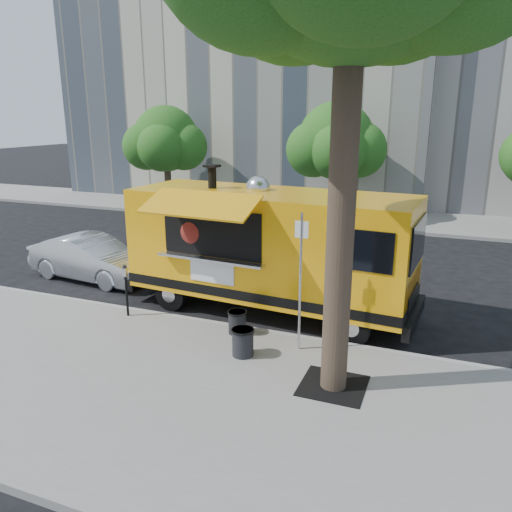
# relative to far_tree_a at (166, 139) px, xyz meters

# --- Properties ---
(ground) EXTENTS (120.00, 120.00, 0.00)m
(ground) POSITION_rel_far_tree_a_xyz_m (10.00, -12.30, -3.78)
(ground) COLOR black
(ground) RESTS_ON ground
(sidewalk) EXTENTS (60.00, 6.00, 0.15)m
(sidewalk) POSITION_rel_far_tree_a_xyz_m (10.00, -16.30, -3.70)
(sidewalk) COLOR gray
(sidewalk) RESTS_ON ground
(curb) EXTENTS (60.00, 0.14, 0.16)m
(curb) POSITION_rel_far_tree_a_xyz_m (10.00, -13.23, -3.70)
(curb) COLOR #999993
(curb) RESTS_ON ground
(far_sidewalk) EXTENTS (60.00, 5.00, 0.15)m
(far_sidewalk) POSITION_rel_far_tree_a_xyz_m (10.00, 1.20, -3.70)
(far_sidewalk) COLOR gray
(far_sidewalk) RESTS_ON ground
(building_left) EXTENTS (22.00, 14.00, 24.00)m
(building_left) POSITION_rel_far_tree_a_xyz_m (2.00, 9.70, 8.22)
(building_left) COLOR #B8B29A
(building_left) RESTS_ON ground
(tree_well) EXTENTS (1.20, 1.20, 0.02)m
(tree_well) POSITION_rel_far_tree_a_xyz_m (12.60, -15.10, -3.62)
(tree_well) COLOR black
(tree_well) RESTS_ON sidewalk
(far_tree_a) EXTENTS (3.42, 3.42, 5.36)m
(far_tree_a) POSITION_rel_far_tree_a_xyz_m (0.00, 0.00, 0.00)
(far_tree_a) COLOR #33261C
(far_tree_a) RESTS_ON far_sidewalk
(far_tree_b) EXTENTS (3.60, 3.60, 5.50)m
(far_tree_b) POSITION_rel_far_tree_a_xyz_m (9.00, 0.40, 0.06)
(far_tree_b) COLOR #33261C
(far_tree_b) RESTS_ON far_sidewalk
(sign_post) EXTENTS (0.28, 0.06, 3.00)m
(sign_post) POSITION_rel_far_tree_a_xyz_m (11.55, -13.85, -1.93)
(sign_post) COLOR silver
(sign_post) RESTS_ON sidewalk
(parking_meter) EXTENTS (0.11, 0.11, 1.33)m
(parking_meter) POSITION_rel_far_tree_a_xyz_m (7.00, -13.65, -2.79)
(parking_meter) COLOR black
(parking_meter) RESTS_ON sidewalk
(food_truck) EXTENTS (7.72, 3.78, 3.76)m
(food_truck) POSITION_rel_far_tree_a_xyz_m (10.06, -11.73, -2.01)
(food_truck) COLOR #FDAA0D
(food_truck) RESTS_ON ground
(sedan) EXTENTS (4.31, 1.88, 1.38)m
(sedan) POSITION_rel_far_tree_a_xyz_m (3.98, -11.26, -3.09)
(sedan) COLOR silver
(sedan) RESTS_ON ground
(trash_bin_left) EXTENTS (0.45, 0.45, 0.53)m
(trash_bin_left) POSITION_rel_far_tree_a_xyz_m (9.99, -13.60, -3.34)
(trash_bin_left) COLOR black
(trash_bin_left) RESTS_ON sidewalk
(trash_bin_right) EXTENTS (0.49, 0.49, 0.59)m
(trash_bin_right) POSITION_rel_far_tree_a_xyz_m (10.54, -14.57, -3.31)
(trash_bin_right) COLOR black
(trash_bin_right) RESTS_ON sidewalk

